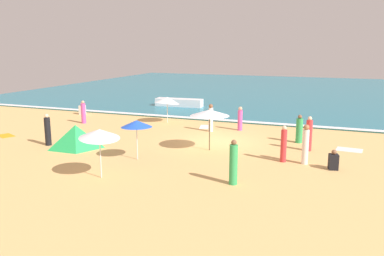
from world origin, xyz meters
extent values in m
plane|color=#E5B26B|center=(0.00, 0.00, 0.00)|extent=(60.00, 60.00, 0.00)
cube|color=teal|center=(0.00, 28.00, 0.05)|extent=(60.00, 44.00, 0.10)
cube|color=white|center=(0.00, 6.30, 0.10)|extent=(57.00, 0.70, 0.01)
cylinder|color=silver|center=(-2.66, -5.12, 0.98)|extent=(0.05, 0.05, 1.96)
cone|color=blue|center=(-2.66, -5.12, 1.83)|extent=(2.16, 2.17, 0.39)
cylinder|color=silver|center=(-5.37, 4.31, 0.93)|extent=(0.05, 0.05, 1.85)
cone|color=white|center=(-5.37, 4.31, 1.68)|extent=(2.51, 2.52, 0.66)
cylinder|color=#4C3823|center=(0.12, -2.09, 1.10)|extent=(0.05, 0.05, 2.20)
cone|color=white|center=(0.12, -2.09, 2.08)|extent=(3.01, 3.01, 0.35)
cylinder|color=silver|center=(-2.73, -8.21, 1.05)|extent=(0.05, 0.05, 2.11)
cone|color=white|center=(-2.73, -8.21, 1.96)|extent=(2.47, 2.46, 0.56)
pyramid|color=green|center=(-6.78, -4.57, 0.68)|extent=(2.66, 2.49, 1.37)
cylinder|color=red|center=(4.22, -2.86, 0.80)|extent=(0.41, 0.41, 1.60)
sphere|color=beige|center=(4.22, -2.86, 1.70)|extent=(0.23, 0.23, 0.23)
cube|color=white|center=(-13.38, 4.97, 0.37)|extent=(0.43, 0.43, 0.74)
sphere|color=beige|center=(-13.38, 4.97, 0.85)|extent=(0.25, 0.25, 0.25)
cylinder|color=green|center=(2.83, -6.93, 0.84)|extent=(0.41, 0.41, 1.68)
sphere|color=brown|center=(2.83, -6.93, 1.78)|extent=(0.22, 0.22, 0.22)
cylinder|color=white|center=(-1.39, 2.54, 0.79)|extent=(0.42, 0.42, 1.58)
sphere|color=brown|center=(-1.39, 2.54, 1.71)|extent=(0.27, 0.27, 0.27)
cylinder|color=white|center=(5.26, -2.85, 0.84)|extent=(0.43, 0.43, 1.69)
sphere|color=#9E6B47|center=(5.26, -2.85, 1.81)|extent=(0.27, 0.27, 0.27)
cube|color=black|center=(6.58, -3.27, 0.36)|extent=(0.50, 0.50, 0.72)
sphere|color=brown|center=(6.58, -3.27, 0.82)|extent=(0.23, 0.23, 0.23)
cylinder|color=green|center=(4.45, 1.47, 0.72)|extent=(0.41, 0.41, 1.44)
sphere|color=brown|center=(4.45, 1.47, 1.55)|extent=(0.23, 0.23, 0.23)
cylinder|color=red|center=(5.16, -0.22, 0.84)|extent=(0.47, 0.47, 1.68)
sphere|color=beige|center=(5.16, -0.22, 1.78)|extent=(0.23, 0.23, 0.23)
cylinder|color=black|center=(-8.84, -4.40, 0.80)|extent=(0.47, 0.47, 1.60)
sphere|color=beige|center=(-8.84, -4.40, 1.70)|extent=(0.23, 0.23, 0.23)
cylinder|color=#D84CA5|center=(-10.97, 1.85, 0.73)|extent=(0.38, 0.38, 1.46)
sphere|color=#DBA884|center=(-10.97, 1.85, 1.56)|extent=(0.22, 0.22, 0.22)
cylinder|color=#D84CA5|center=(0.31, 3.61, 0.68)|extent=(0.42, 0.42, 1.36)
sphere|color=#DBA884|center=(0.31, 3.61, 1.48)|extent=(0.25, 0.25, 0.25)
cube|color=green|center=(-6.40, -3.60, 0.01)|extent=(1.44, 1.52, 0.01)
cube|color=white|center=(-2.27, 3.79, 0.01)|extent=(1.01, 1.53, 0.01)
cube|color=white|center=(7.25, 0.78, 0.01)|extent=(1.43, 1.08, 0.01)
cube|color=orange|center=(-13.06, -3.44, 0.01)|extent=(1.49, 1.27, 0.01)
cube|color=white|center=(-7.48, 11.40, 0.45)|extent=(4.39, 1.39, 0.70)
camera|label=1|loc=(7.12, -22.48, 5.70)|focal=38.08mm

